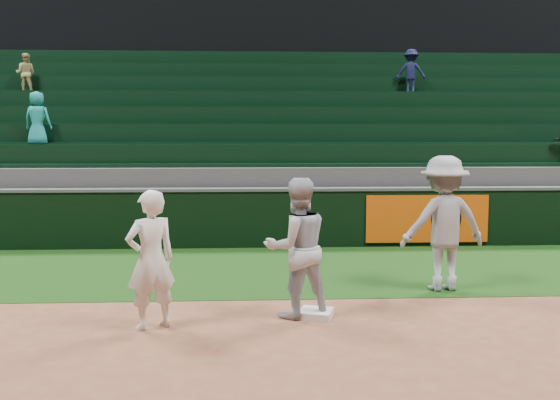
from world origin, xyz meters
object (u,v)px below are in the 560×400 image
object	(u,v)px
first_base	(316,313)
baserunner	(297,248)
first_baseman	(151,260)
base_coach	(443,223)

from	to	relation	value
first_base	baserunner	size ratio (longest dim) A/B	0.22
first_baseman	base_coach	distance (m)	4.47
base_coach	first_baseman	bearing A→B (deg)	14.30
first_baseman	base_coach	size ratio (longest dim) A/B	0.84
first_base	first_baseman	distance (m)	2.25
first_baseman	baserunner	xyz separation A→B (m)	(1.82, 0.41, 0.06)
baserunner	first_base	bearing A→B (deg)	154.15
first_base	base_coach	world-z (taller)	base_coach
baserunner	base_coach	xyz separation A→B (m)	(2.32, 1.27, 0.12)
first_baseman	baserunner	world-z (taller)	baserunner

